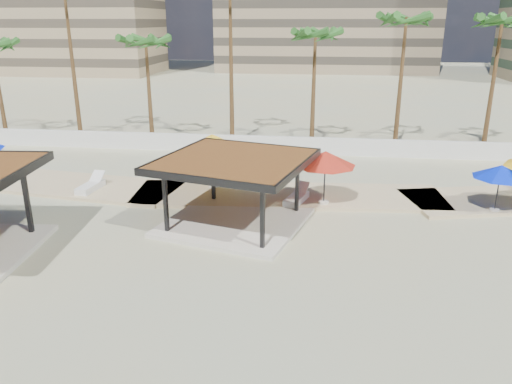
% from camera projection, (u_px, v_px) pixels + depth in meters
% --- Properties ---
extents(ground, '(200.00, 200.00, 0.00)m').
position_uv_depth(ground, '(226.00, 253.00, 19.80)').
color(ground, tan).
rests_on(ground, ground).
extents(promenade, '(44.45, 7.97, 0.24)m').
position_uv_depth(promenade, '(288.00, 192.00, 26.74)').
color(promenade, '#C6B284').
rests_on(promenade, ground).
extents(boundary_wall, '(56.00, 0.30, 1.20)m').
position_uv_depth(boundary_wall, '(268.00, 145.00, 34.61)').
color(boundary_wall, silver).
rests_on(boundary_wall, ground).
extents(pavilion_central, '(7.49, 7.49, 3.10)m').
position_uv_depth(pavilion_central, '(235.00, 185.00, 22.11)').
color(pavilion_central, beige).
rests_on(pavilion_central, ground).
extents(umbrella_b, '(3.65, 3.65, 2.91)m').
position_uv_depth(umbrella_b, '(212.00, 142.00, 26.38)').
color(umbrella_b, beige).
rests_on(umbrella_b, promenade).
extents(umbrella_c, '(3.56, 3.56, 2.66)m').
position_uv_depth(umbrella_c, '(326.00, 159.00, 23.98)').
color(umbrella_c, beige).
rests_on(umbrella_c, promenade).
extents(umbrella_d, '(2.96, 2.96, 2.25)m').
position_uv_depth(umbrella_d, '(501.00, 172.00, 23.13)').
color(umbrella_d, beige).
rests_on(umbrella_d, promenade).
extents(lounger_a, '(0.91, 2.17, 0.80)m').
position_uv_depth(lounger_a, '(91.00, 186.00, 26.64)').
color(lounger_a, silver).
rests_on(lounger_a, promenade).
extents(lounger_b, '(1.27, 2.20, 0.79)m').
position_uv_depth(lounger_b, '(297.00, 198.00, 24.87)').
color(lounger_b, silver).
rests_on(lounger_b, promenade).
extents(palm_b, '(3.00, 3.00, 11.44)m').
position_uv_depth(palm_b, '(65.00, 0.00, 35.82)').
color(palm_b, brown).
rests_on(palm_b, ground).
extents(palm_c, '(3.00, 3.00, 8.17)m').
position_uv_depth(palm_c, '(146.00, 46.00, 35.54)').
color(palm_c, brown).
rests_on(palm_c, ground).
extents(palm_e, '(3.00, 3.00, 8.68)m').
position_uv_depth(palm_e, '(315.00, 39.00, 34.24)').
color(palm_e, brown).
rests_on(palm_e, ground).
extents(palm_f, '(3.00, 3.00, 9.64)m').
position_uv_depth(palm_f, '(406.00, 25.00, 33.43)').
color(palm_f, brown).
rests_on(palm_f, ground).
extents(palm_g, '(3.00, 3.00, 9.57)m').
position_uv_depth(palm_g, '(502.00, 27.00, 32.36)').
color(palm_g, brown).
rests_on(palm_g, ground).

